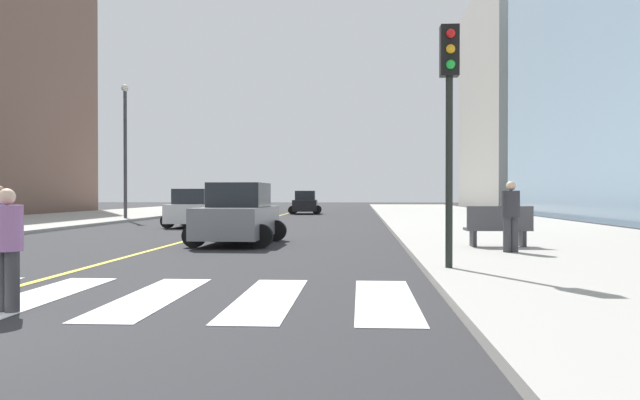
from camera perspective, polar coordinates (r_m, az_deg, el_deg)
sidewalk_kerb_east at (r=26.21m, az=17.60°, el=-2.80°), size 10.00×120.00×0.15m
lane_divider_paint at (r=45.81m, az=-3.70°, el=-1.43°), size 0.16×80.00×0.01m
parking_garage_concrete at (r=75.37m, az=20.90°, el=8.60°), size 18.00×24.00×24.34m
car_black_nearest at (r=49.48m, az=-1.36°, el=-0.29°), size 2.70×4.21×1.84m
car_red_second at (r=48.09m, az=-9.87°, el=-0.24°), size 2.78×4.44×1.98m
car_white_third at (r=30.60m, az=-11.39°, el=-0.83°), size 2.65×4.17×1.84m
car_gray_fourth at (r=19.99m, az=-7.53°, el=-1.41°), size 2.81×4.43×1.96m
traffic_light_near_corner at (r=12.61m, az=11.80°, el=9.20°), size 0.36×0.41×4.77m
park_bench at (r=17.77m, az=16.07°, el=-2.41°), size 1.82×0.63×1.12m
pedestrian_crossing at (r=9.44m, az=-26.81°, el=-3.63°), size 0.42×0.42×1.68m
pedestrian_waiting_east at (r=16.19m, az=17.11°, el=-1.15°), size 0.44×0.44×1.77m
pedestrian_walking_west at (r=29.97m, az=-27.27°, el=-0.39°), size 0.44×0.44×1.79m
street_lamp at (r=39.09m, az=-17.45°, el=5.29°), size 0.44×0.44×8.01m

